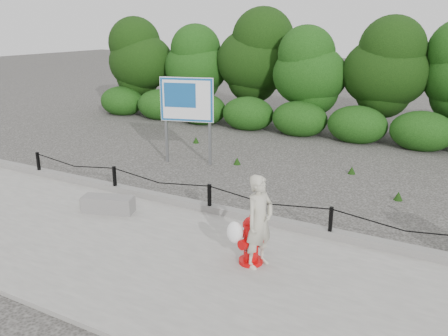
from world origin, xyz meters
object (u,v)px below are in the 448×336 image
Objects in this scene: pedestrian at (258,222)px; advertising_sign at (187,104)px; fire_hydrant at (251,240)px; concrete_block at (108,204)px.

pedestrian is 6.20m from advertising_sign.
fire_hydrant is at bearing 101.16° from pedestrian.
concrete_block is 4.22m from advertising_sign.
pedestrian is at bearing -62.17° from advertising_sign.
pedestrian is 0.63× the size of advertising_sign.
advertising_sign is (-4.23, 4.45, 0.86)m from pedestrian.
concrete_block is (-3.47, 0.52, -0.23)m from fire_hydrant.
pedestrian is at bearing -8.43° from concrete_block.
advertising_sign is (-4.11, 4.44, 1.20)m from fire_hydrant.
fire_hydrant is 3.51m from concrete_block.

